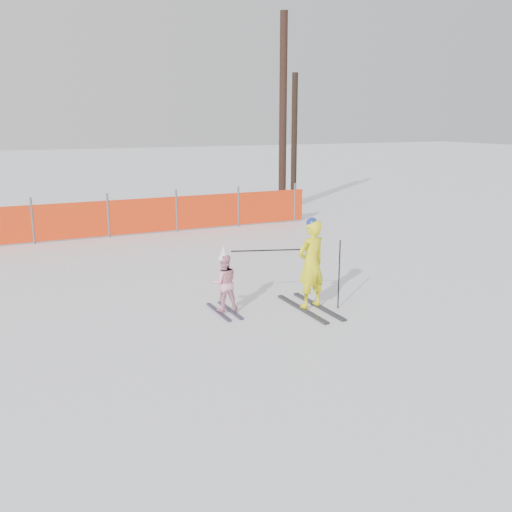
% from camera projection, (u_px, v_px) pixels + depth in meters
% --- Properties ---
extents(ground, '(120.00, 120.00, 0.00)m').
position_uv_depth(ground, '(269.00, 321.00, 9.44)').
color(ground, white).
rests_on(ground, ground).
extents(adult, '(0.63, 1.65, 1.63)m').
position_uv_depth(adult, '(311.00, 264.00, 9.88)').
color(adult, black).
rests_on(adult, ground).
extents(child, '(0.54, 1.02, 1.18)m').
position_uv_depth(child, '(224.00, 282.00, 9.76)').
color(child, black).
rests_on(child, ground).
extents(ski_poles, '(1.79, 0.67, 1.23)m').
position_uv_depth(ski_poles, '(303.00, 262.00, 9.83)').
color(ski_poles, black).
rests_on(ski_poles, ground).
extents(safety_fence, '(14.30, 0.06, 1.25)m').
position_uv_depth(safety_fence, '(76.00, 220.00, 15.66)').
color(safety_fence, '#595960').
rests_on(safety_fence, ground).
extents(tree_trunks, '(1.50, 1.65, 6.85)m').
position_uv_depth(tree_trunks, '(287.00, 124.00, 20.76)').
color(tree_trunks, black).
rests_on(tree_trunks, ground).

